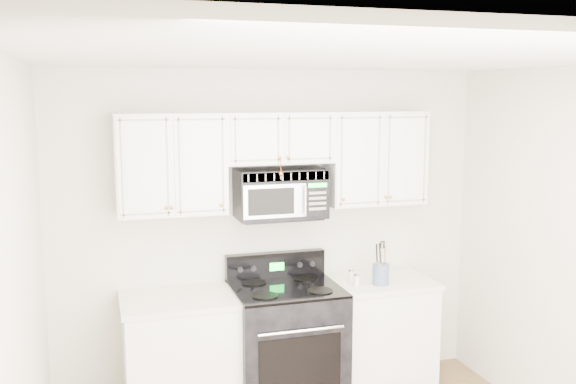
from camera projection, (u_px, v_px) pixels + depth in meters
name	position (u px, v px, depth m)	size (l,w,h in m)	color
room	(356.00, 295.00, 3.55)	(3.51, 3.51, 2.61)	olive
base_cabinet_left	(181.00, 360.00, 4.82)	(0.86, 0.65, 0.92)	white
base_cabinet_right	(376.00, 337.00, 5.27)	(0.86, 0.65, 0.92)	white
range	(286.00, 343.00, 5.01)	(0.82, 0.74, 1.14)	black
upper_cabinets	(277.00, 156.00, 4.96)	(2.44, 0.37, 0.75)	white
microwave	(281.00, 193.00, 4.99)	(0.69, 0.40, 0.38)	black
utensil_crock	(381.00, 273.00, 5.05)	(0.13, 0.13, 0.35)	#4D577A
shaker_salt	(357.00, 280.00, 5.00)	(0.04, 0.04, 0.10)	silver
shaker_pepper	(351.00, 275.00, 5.15)	(0.04, 0.04, 0.10)	silver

